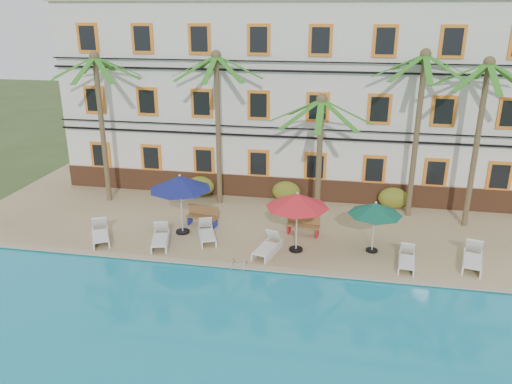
% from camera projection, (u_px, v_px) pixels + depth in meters
% --- Properties ---
extents(ground, '(100.00, 100.00, 0.00)m').
position_uv_depth(ground, '(265.00, 264.00, 20.51)').
color(ground, '#384C23').
rests_on(ground, ground).
extents(pool_deck, '(30.00, 12.00, 0.25)m').
position_uv_depth(pool_deck, '(281.00, 215.00, 25.08)').
color(pool_deck, tan).
rests_on(pool_deck, ground).
extents(swimming_pool, '(26.00, 12.00, 0.20)m').
position_uv_depth(swimming_pool, '(224.00, 378.00, 14.01)').
color(swimming_pool, '#1791B3').
rests_on(swimming_pool, ground).
extents(pool_coping, '(30.00, 0.35, 0.06)m').
position_uv_depth(pool_coping, '(261.00, 268.00, 19.58)').
color(pool_coping, tan).
rests_on(pool_coping, pool_deck).
extents(hotel_building, '(25.40, 6.44, 10.22)m').
position_uv_depth(hotel_building, '(294.00, 94.00, 27.87)').
color(hotel_building, silver).
rests_on(hotel_building, pool_deck).
extents(palm_a, '(4.55, 4.55, 7.70)m').
position_uv_depth(palm_a, '(100.00, 107.00, 25.00)').
color(palm_a, brown).
rests_on(palm_a, pool_deck).
extents(palm_b, '(4.55, 4.55, 7.78)m').
position_uv_depth(palm_b, '(218.00, 108.00, 24.56)').
color(palm_b, brown).
rests_on(palm_b, pool_deck).
extents(palm_c, '(4.55, 4.55, 6.14)m').
position_uv_depth(palm_c, '(320.00, 140.00, 22.40)').
color(palm_c, brown).
rests_on(palm_c, pool_deck).
extents(palm_d, '(4.55, 4.55, 7.99)m').
position_uv_depth(palm_d, '(419.00, 112.00, 22.92)').
color(palm_d, brown).
rests_on(palm_d, pool_deck).
extents(palm_e, '(4.55, 4.55, 7.75)m').
position_uv_depth(palm_e, '(480.00, 120.00, 21.83)').
color(palm_e, brown).
rests_on(palm_e, pool_deck).
extents(shrub_left, '(1.50, 0.90, 1.10)m').
position_uv_depth(shrub_left, '(201.00, 186.00, 27.11)').
color(shrub_left, '#215317').
rests_on(shrub_left, pool_deck).
extents(shrub_mid, '(1.50, 0.90, 1.10)m').
position_uv_depth(shrub_mid, '(286.00, 191.00, 26.32)').
color(shrub_mid, '#215317').
rests_on(shrub_mid, pool_deck).
extents(shrub_right, '(1.50, 0.90, 1.10)m').
position_uv_depth(shrub_right, '(393.00, 198.00, 25.39)').
color(shrub_right, '#215317').
rests_on(shrub_right, pool_deck).
extents(umbrella_blue, '(2.81, 2.81, 2.80)m').
position_uv_depth(umbrella_blue, '(180.00, 183.00, 21.95)').
color(umbrella_blue, black).
rests_on(umbrella_blue, pool_deck).
extents(umbrella_red, '(2.63, 2.63, 2.63)m').
position_uv_depth(umbrella_red, '(297.00, 201.00, 20.32)').
color(umbrella_red, black).
rests_on(umbrella_red, pool_deck).
extents(umbrella_green, '(2.24, 2.24, 2.24)m').
position_uv_depth(umbrella_green, '(375.00, 209.00, 20.37)').
color(umbrella_green, black).
rests_on(umbrella_green, pool_deck).
extents(lounger_a, '(1.52, 2.01, 0.91)m').
position_uv_depth(lounger_a, '(100.00, 234.00, 21.93)').
color(lounger_a, silver).
rests_on(lounger_a, pool_deck).
extents(lounger_b, '(1.15, 1.99, 0.89)m').
position_uv_depth(lounger_b, '(161.00, 238.00, 21.56)').
color(lounger_b, silver).
rests_on(lounger_b, pool_deck).
extents(lounger_c, '(1.29, 1.95, 0.87)m').
position_uv_depth(lounger_c, '(207.00, 233.00, 22.03)').
color(lounger_c, silver).
rests_on(lounger_c, pool_deck).
extents(lounger_d, '(1.10, 1.95, 0.87)m').
position_uv_depth(lounger_d, '(268.00, 247.00, 20.77)').
color(lounger_d, silver).
rests_on(lounger_d, pool_deck).
extents(lounger_e, '(0.81, 1.78, 0.81)m').
position_uv_depth(lounger_e, '(407.00, 260.00, 19.74)').
color(lounger_e, silver).
rests_on(lounger_e, pool_deck).
extents(lounger_f, '(1.13, 2.08, 0.93)m').
position_uv_depth(lounger_f, '(473.00, 258.00, 19.75)').
color(lounger_f, silver).
rests_on(lounger_f, pool_deck).
extents(bench_left, '(1.55, 0.68, 0.93)m').
position_uv_depth(bench_left, '(203.00, 216.00, 23.44)').
color(bench_left, olive).
rests_on(bench_left, pool_deck).
extents(bench_right, '(1.55, 0.69, 0.93)m').
position_uv_depth(bench_right, '(304.00, 224.00, 22.47)').
color(bench_right, olive).
rests_on(bench_right, pool_deck).
extents(pool_ladder, '(0.54, 0.74, 0.74)m').
position_uv_depth(pool_ladder, '(239.00, 268.00, 19.64)').
color(pool_ladder, silver).
rests_on(pool_ladder, ground).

